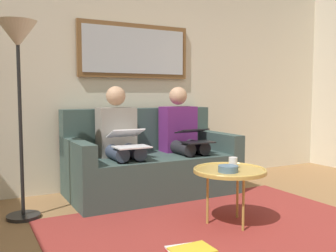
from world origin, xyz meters
name	(u,v)px	position (x,y,z in m)	size (l,w,h in m)	color
wall_rear	(132,73)	(0.00, -2.60, 1.30)	(6.00, 0.12, 2.60)	beige
area_rug	(219,228)	(0.00, -0.85, 0.00)	(2.60, 1.80, 0.01)	maroon
couch	(150,163)	(0.00, -2.12, 0.31)	(1.75, 0.90, 0.90)	#384C47
framed_mirror	(135,51)	(0.00, -2.51, 1.55)	(1.33, 0.05, 0.61)	brown
coffee_table	(230,171)	(-0.14, -0.90, 0.44)	(0.59, 0.59, 0.46)	tan
cup	(233,163)	(-0.20, -0.93, 0.50)	(0.07, 0.07, 0.09)	silver
bowl	(228,169)	(-0.07, -0.83, 0.48)	(0.16, 0.16, 0.05)	slate
person_left	(183,135)	(-0.37, -2.05, 0.61)	(0.38, 0.58, 1.14)	#66236B
laptop_black	(195,136)	(-0.37, -1.80, 0.63)	(0.31, 0.33, 0.14)	black
person_right	(120,139)	(0.37, -2.05, 0.61)	(0.38, 0.58, 1.14)	gray
laptop_white	(128,139)	(0.37, -1.82, 0.63)	(0.32, 0.39, 0.17)	white
magazine_stack	(191,250)	(0.43, -0.57, 0.02)	(0.31, 0.26, 0.03)	red
standing_lamp	(18,56)	(1.32, -1.85, 1.37)	(0.32, 0.32, 1.66)	black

